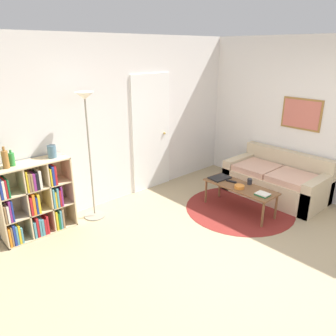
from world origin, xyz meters
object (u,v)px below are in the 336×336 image
object	(u,v)px
bookshelf	(34,201)
bowl	(239,187)
bottle_middle	(5,159)
bottle_right	(12,159)
cup	(250,182)
coffee_table	(240,188)
vase_on_shelf	(52,151)
floor_lamp	(87,124)
laptop	(220,178)
couch	(277,181)

from	to	relation	value
bookshelf	bowl	distance (m)	2.92
bottle_middle	bottle_right	world-z (taller)	bottle_middle
bookshelf	cup	world-z (taller)	bookshelf
bottle_middle	bottle_right	size ratio (longest dim) A/B	1.32
coffee_table	bottle_right	bearing A→B (deg)	152.05
bookshelf	vase_on_shelf	distance (m)	0.71
bottle_middle	bottle_right	distance (m)	0.09
bookshelf	coffee_table	world-z (taller)	bookshelf
cup	vase_on_shelf	bearing A→B (deg)	148.01
floor_lamp	bookshelf	bearing A→B (deg)	172.87
coffee_table	laptop	distance (m)	0.41
floor_lamp	bottle_middle	size ratio (longest dim) A/B	6.80
cup	vase_on_shelf	xyz separation A→B (m)	(-2.41, 1.51, 0.64)
vase_on_shelf	couch	bearing A→B (deg)	-25.65
bookshelf	floor_lamp	xyz separation A→B (m)	(0.82, -0.10, 0.94)
laptop	bottle_middle	size ratio (longest dim) A/B	1.29
bookshelf	bottle_middle	xyz separation A→B (m)	(-0.26, -0.02, 0.66)
floor_lamp	bottle_right	world-z (taller)	floor_lamp
bottle_right	vase_on_shelf	size ratio (longest dim) A/B	1.22
bottle_right	laptop	bearing A→B (deg)	-20.90
bowl	cup	xyz separation A→B (m)	(0.24, -0.01, 0.02)
bookshelf	coffee_table	xyz separation A→B (m)	(2.59, -1.45, -0.11)
bookshelf	laptop	xyz separation A→B (m)	(2.60, -1.04, -0.05)
bowl	bottle_middle	distance (m)	3.21
coffee_table	cup	world-z (taller)	cup
floor_lamp	cup	bearing A→B (deg)	-36.11
couch	bottle_right	distance (m)	4.11
coffee_table	bottle_right	distance (m)	3.22
couch	bottle_right	size ratio (longest dim) A/B	7.81
laptop	bookshelf	bearing A→B (deg)	158.20
coffee_table	bowl	xyz separation A→B (m)	(-0.09, -0.04, 0.07)
floor_lamp	bowl	distance (m)	2.39
couch	bowl	size ratio (longest dim) A/B	10.76
floor_lamp	bottle_middle	xyz separation A→B (m)	(-1.08, 0.09, -0.28)
bookshelf	laptop	world-z (taller)	bookshelf
bookshelf	couch	world-z (taller)	bookshelf
couch	bottle_right	world-z (taller)	bottle_right
bottle_middle	vase_on_shelf	xyz separation A→B (m)	(0.59, 0.02, -0.03)
cup	bowl	bearing A→B (deg)	176.53
cup	bottle_middle	world-z (taller)	bottle_middle
couch	laptop	world-z (taller)	couch
couch	bottle_right	xyz separation A→B (m)	(-3.71, 1.56, 0.84)
floor_lamp	bottle_right	size ratio (longest dim) A/B	9.00
vase_on_shelf	laptop	bearing A→B (deg)	-24.65
couch	cup	size ratio (longest dim) A/B	17.51
couch	vase_on_shelf	size ratio (longest dim) A/B	9.54
bowl	cup	size ratio (longest dim) A/B	1.63
bookshelf	bottle_right	size ratio (longest dim) A/B	4.96
coffee_table	bottle_middle	world-z (taller)	bottle_middle
bookshelf	bottle_right	xyz separation A→B (m)	(-0.17, 0.02, 0.63)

